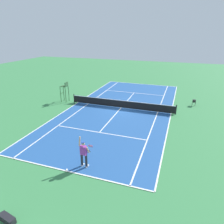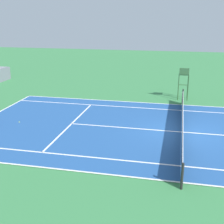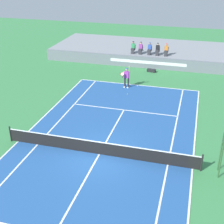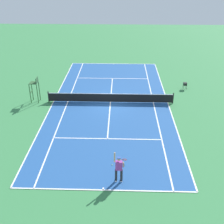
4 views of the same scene
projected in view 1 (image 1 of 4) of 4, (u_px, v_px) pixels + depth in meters
name	position (u px, v px, depth m)	size (l,w,h in m)	color
ground_plane	(121.00, 108.00, 23.20)	(80.00, 80.00, 0.00)	#387F47
court	(121.00, 108.00, 23.20)	(11.08, 23.88, 0.03)	#235193
net	(121.00, 104.00, 23.01)	(11.98, 0.10, 1.07)	black
tennis_player	(84.00, 153.00, 12.82)	(0.78, 0.62, 2.08)	#232328
tennis_ball	(88.00, 152.00, 14.66)	(0.07, 0.07, 0.07)	#D1E533
umpire_chair	(65.00, 89.00, 24.81)	(0.77, 0.77, 2.44)	#2D562D
equipment_bag	(7.00, 219.00, 9.32)	(0.95, 0.49, 0.32)	black
ball_hopper	(194.00, 101.00, 23.75)	(0.36, 0.36, 0.70)	black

